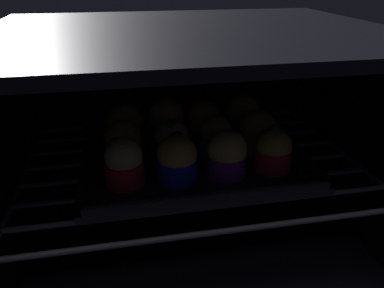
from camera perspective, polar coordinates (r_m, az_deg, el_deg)
oven_cavity at (r=66.53cm, az=-0.82°, el=1.58°), size 59.00×47.00×37.00cm
oven_rack at (r=64.25cm, az=-0.11°, el=-2.69°), size 54.80×42.00×0.80cm
baking_tray at (r=63.20cm, az=0.00°, el=-2.08°), size 35.48×28.30×2.20cm
muffin_row0_col0 at (r=54.32cm, az=-10.18°, el=-2.74°), size 5.62×5.62×7.08cm
muffin_row0_col1 at (r=54.37cm, az=-2.24°, el=-2.23°), size 5.69×5.69×7.15cm
muffin_row0_col2 at (r=55.91cm, az=5.24°, el=-1.51°), size 5.85×5.85×7.21cm
muffin_row0_col3 at (r=58.86cm, az=12.04°, el=-0.97°), size 5.62×5.62×6.99cm
muffin_row1_col0 at (r=60.83cm, az=-10.19°, el=0.33°), size 5.62×5.62×6.85cm
muffin_row1_col1 at (r=60.87cm, az=-3.01°, el=0.53°), size 5.62×5.62×6.60cm
muffin_row1_col2 at (r=62.34cm, az=3.52°, el=1.21°), size 5.62×5.62×6.82cm
muffin_row1_col3 at (r=64.15cm, az=9.80°, el=1.87°), size 6.11×6.11×7.19cm
muffin_row2_col0 at (r=67.02cm, az=-10.06°, el=2.87°), size 6.12×6.12×7.26cm
muffin_row2_col1 at (r=67.26cm, az=-3.86°, el=3.61°), size 6.09×6.09×7.77cm
muffin_row2_col2 at (r=68.40cm, az=1.75°, el=3.58°), size 5.97×5.97×6.94cm
muffin_row2_col3 at (r=70.18cm, az=7.57°, el=4.20°), size 5.99×5.99×7.51cm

